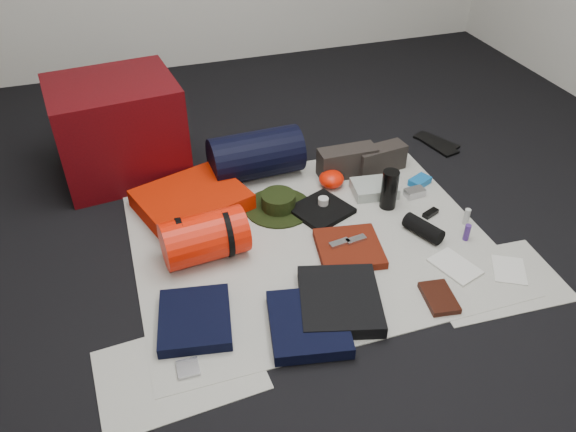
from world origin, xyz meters
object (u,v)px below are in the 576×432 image
object	(u,v)px
water_bottle	(389,189)
paperback_book	(439,298)
sleeping_pad	(192,200)
compact_camera	(415,193)
red_cabinet	(118,129)
stuff_sack	(205,237)
navy_duffel	(256,155)

from	to	relation	value
water_bottle	paperback_book	size ratio (longest dim) A/B	1.13
sleeping_pad	compact_camera	size ratio (longest dim) A/B	4.97
red_cabinet	stuff_sack	distance (m)	0.90
sleeping_pad	navy_duffel	world-z (taller)	navy_duffel
navy_duffel	water_bottle	distance (m)	0.73
navy_duffel	compact_camera	distance (m)	0.85
red_cabinet	compact_camera	xyz separation A→B (m)	(1.39, -0.71, -0.23)
red_cabinet	stuff_sack	bearing A→B (deg)	-78.35
water_bottle	compact_camera	distance (m)	0.20
red_cabinet	stuff_sack	size ratio (longest dim) A/B	1.70
red_cabinet	sleeping_pad	size ratio (longest dim) A/B	1.25
stuff_sack	navy_duffel	distance (m)	0.69
red_cabinet	paperback_book	bearing A→B (deg)	-57.76
sleeping_pad	stuff_sack	world-z (taller)	stuff_sack
navy_duffel	water_bottle	bearing A→B (deg)	-43.47
water_bottle	compact_camera	bearing A→B (deg)	13.03
stuff_sack	compact_camera	xyz separation A→B (m)	(1.11, 0.13, -0.09)
water_bottle	compact_camera	size ratio (longest dim) A/B	2.05
red_cabinet	sleeping_pad	distance (m)	0.58
compact_camera	navy_duffel	bearing A→B (deg)	143.92
sleeping_pad	stuff_sack	size ratio (longest dim) A/B	1.36
paperback_book	red_cabinet	bearing A→B (deg)	136.60
water_bottle	compact_camera	world-z (taller)	water_bottle
compact_camera	sleeping_pad	bearing A→B (deg)	162.49
navy_duffel	compact_camera	xyz separation A→B (m)	(0.72, -0.44, -0.11)
red_cabinet	compact_camera	world-z (taller)	red_cabinet
sleeping_pad	stuff_sack	xyz separation A→B (m)	(-0.01, -0.38, 0.06)
navy_duffel	sleeping_pad	bearing A→B (deg)	-156.17
sleeping_pad	compact_camera	distance (m)	1.13
water_bottle	compact_camera	xyz separation A→B (m)	(0.17, 0.04, -0.08)
red_cabinet	sleeping_pad	world-z (taller)	red_cabinet
red_cabinet	paperback_book	world-z (taller)	red_cabinet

